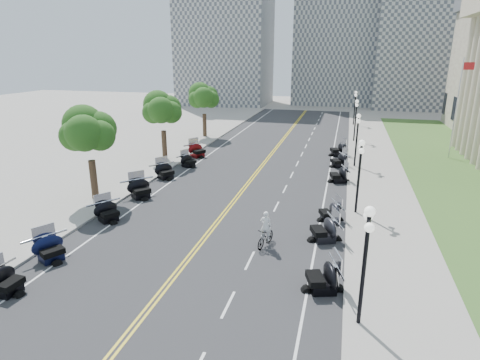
# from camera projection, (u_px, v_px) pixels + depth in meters

# --- Properties ---
(ground) EXTENTS (160.00, 160.00, 0.00)m
(ground) POSITION_uv_depth(u_px,v_px,m) (216.00, 224.00, 25.45)
(ground) COLOR gray
(road) EXTENTS (16.00, 90.00, 0.01)m
(road) POSITION_uv_depth(u_px,v_px,m) (252.00, 179.00, 34.67)
(road) COLOR #333335
(road) RESTS_ON ground
(centerline_yellow_a) EXTENTS (0.12, 90.00, 0.00)m
(centerline_yellow_a) POSITION_uv_depth(u_px,v_px,m) (250.00, 178.00, 34.69)
(centerline_yellow_a) COLOR yellow
(centerline_yellow_a) RESTS_ON road
(centerline_yellow_b) EXTENTS (0.12, 90.00, 0.00)m
(centerline_yellow_b) POSITION_uv_depth(u_px,v_px,m) (253.00, 179.00, 34.64)
(centerline_yellow_b) COLOR yellow
(centerline_yellow_b) RESTS_ON road
(edge_line_north) EXTENTS (0.12, 90.00, 0.00)m
(edge_line_north) POSITION_uv_depth(u_px,v_px,m) (327.00, 185.00, 33.10)
(edge_line_north) COLOR white
(edge_line_north) RESTS_ON road
(edge_line_south) EXTENTS (0.12, 90.00, 0.00)m
(edge_line_south) POSITION_uv_depth(u_px,v_px,m) (183.00, 173.00, 36.23)
(edge_line_south) COLOR white
(edge_line_south) RESTS_ON road
(lane_dash_4) EXTENTS (0.12, 2.00, 0.00)m
(lane_dash_4) POSITION_uv_depth(u_px,v_px,m) (228.00, 304.00, 17.30)
(lane_dash_4) COLOR white
(lane_dash_4) RESTS_ON road
(lane_dash_5) EXTENTS (0.12, 2.00, 0.00)m
(lane_dash_5) POSITION_uv_depth(u_px,v_px,m) (250.00, 260.00, 20.98)
(lane_dash_5) COLOR white
(lane_dash_5) RESTS_ON road
(lane_dash_6) EXTENTS (0.12, 2.00, 0.00)m
(lane_dash_6) POSITION_uv_depth(u_px,v_px,m) (265.00, 229.00, 24.67)
(lane_dash_6) COLOR white
(lane_dash_6) RESTS_ON road
(lane_dash_7) EXTENTS (0.12, 2.00, 0.00)m
(lane_dash_7) POSITION_uv_depth(u_px,v_px,m) (276.00, 206.00, 28.35)
(lane_dash_7) COLOR white
(lane_dash_7) RESTS_ON road
(lane_dash_8) EXTENTS (0.12, 2.00, 0.00)m
(lane_dash_8) POSITION_uv_depth(u_px,v_px,m) (285.00, 189.00, 32.04)
(lane_dash_8) COLOR white
(lane_dash_8) RESTS_ON road
(lane_dash_9) EXTENTS (0.12, 2.00, 0.00)m
(lane_dash_9) POSITION_uv_depth(u_px,v_px,m) (292.00, 175.00, 35.72)
(lane_dash_9) COLOR white
(lane_dash_9) RESTS_ON road
(lane_dash_10) EXTENTS (0.12, 2.00, 0.00)m
(lane_dash_10) POSITION_uv_depth(u_px,v_px,m) (297.00, 164.00, 39.41)
(lane_dash_10) COLOR white
(lane_dash_10) RESTS_ON road
(lane_dash_11) EXTENTS (0.12, 2.00, 0.00)m
(lane_dash_11) POSITION_uv_depth(u_px,v_px,m) (302.00, 154.00, 43.10)
(lane_dash_11) COLOR white
(lane_dash_11) RESTS_ON road
(lane_dash_12) EXTENTS (0.12, 2.00, 0.00)m
(lane_dash_12) POSITION_uv_depth(u_px,v_px,m) (306.00, 146.00, 46.78)
(lane_dash_12) COLOR white
(lane_dash_12) RESTS_ON road
(lane_dash_13) EXTENTS (0.12, 2.00, 0.00)m
(lane_dash_13) POSITION_uv_depth(u_px,v_px,m) (309.00, 139.00, 50.47)
(lane_dash_13) COLOR white
(lane_dash_13) RESTS_ON road
(lane_dash_14) EXTENTS (0.12, 2.00, 0.00)m
(lane_dash_14) POSITION_uv_depth(u_px,v_px,m) (312.00, 133.00, 54.15)
(lane_dash_14) COLOR white
(lane_dash_14) RESTS_ON road
(lane_dash_15) EXTENTS (0.12, 2.00, 0.00)m
(lane_dash_15) POSITION_uv_depth(u_px,v_px,m) (315.00, 128.00, 57.84)
(lane_dash_15) COLOR white
(lane_dash_15) RESTS_ON road
(lane_dash_16) EXTENTS (0.12, 2.00, 0.00)m
(lane_dash_16) POSITION_uv_depth(u_px,v_px,m) (317.00, 124.00, 61.52)
(lane_dash_16) COLOR white
(lane_dash_16) RESTS_ON road
(lane_dash_17) EXTENTS (0.12, 2.00, 0.00)m
(lane_dash_17) POSITION_uv_depth(u_px,v_px,m) (319.00, 120.00, 65.21)
(lane_dash_17) COLOR white
(lane_dash_17) RESTS_ON road
(lane_dash_18) EXTENTS (0.12, 2.00, 0.00)m
(lane_dash_18) POSITION_uv_depth(u_px,v_px,m) (320.00, 116.00, 68.89)
(lane_dash_18) COLOR white
(lane_dash_18) RESTS_ON road
(lane_dash_19) EXTENTS (0.12, 2.00, 0.00)m
(lane_dash_19) POSITION_uv_depth(u_px,v_px,m) (322.00, 113.00, 72.58)
(lane_dash_19) COLOR white
(lane_dash_19) RESTS_ON road
(sidewalk_north) EXTENTS (5.00, 90.00, 0.15)m
(sidewalk_north) POSITION_uv_depth(u_px,v_px,m) (379.00, 188.00, 32.08)
(sidewalk_north) COLOR #9E9991
(sidewalk_north) RESTS_ON ground
(sidewalk_south) EXTENTS (5.00, 90.00, 0.15)m
(sidewalk_south) POSITION_uv_depth(u_px,v_px,m) (142.00, 169.00, 37.22)
(sidewalk_south) COLOR #9E9991
(sidewalk_south) RESTS_ON ground
(lawn) EXTENTS (9.00, 60.00, 0.10)m
(lawn) POSITION_uv_depth(u_px,v_px,m) (452.00, 168.00, 37.74)
(lawn) COLOR #356023
(lawn) RESTS_ON ground
(distant_block_a) EXTENTS (18.00, 14.00, 26.00)m
(distant_block_a) POSITION_uv_depth(u_px,v_px,m) (225.00, 40.00, 83.06)
(distant_block_a) COLOR gray
(distant_block_a) RESTS_ON ground
(distant_block_b) EXTENTS (16.00, 12.00, 30.00)m
(distant_block_b) POSITION_uv_depth(u_px,v_px,m) (336.00, 30.00, 82.60)
(distant_block_b) COLOR gray
(distant_block_b) RESTS_ON ground
(distant_block_c) EXTENTS (20.00, 14.00, 22.00)m
(distant_block_c) POSITION_uv_depth(u_px,v_px,m) (430.00, 50.00, 76.64)
(distant_block_c) COLOR gray
(distant_block_c) RESTS_ON ground
(street_lamp_1) EXTENTS (0.50, 1.20, 4.90)m
(street_lamp_1) POSITION_uv_depth(u_px,v_px,m) (364.00, 268.00, 15.19)
(street_lamp_1) COLOR black
(street_lamp_1) RESTS_ON sidewalk_north
(street_lamp_2) EXTENTS (0.50, 1.20, 4.90)m
(street_lamp_2) POSITION_uv_depth(u_px,v_px,m) (359.00, 177.00, 26.25)
(street_lamp_2) COLOR black
(street_lamp_2) RESTS_ON sidewalk_north
(street_lamp_3) EXTENTS (0.50, 1.20, 4.90)m
(street_lamp_3) POSITION_uv_depth(u_px,v_px,m) (357.00, 141.00, 37.31)
(street_lamp_3) COLOR black
(street_lamp_3) RESTS_ON sidewalk_north
(street_lamp_4) EXTENTS (0.50, 1.20, 4.90)m
(street_lamp_4) POSITION_uv_depth(u_px,v_px,m) (355.00, 121.00, 48.36)
(street_lamp_4) COLOR black
(street_lamp_4) RESTS_ON sidewalk_north
(street_lamp_5) EXTENTS (0.50, 1.20, 4.90)m
(street_lamp_5) POSITION_uv_depth(u_px,v_px,m) (355.00, 108.00, 59.42)
(street_lamp_5) COLOR black
(street_lamp_5) RESTS_ON sidewalk_north
(flagpole) EXTENTS (1.10, 0.20, 10.00)m
(flagpole) POSITION_uv_depth(u_px,v_px,m) (456.00, 110.00, 39.81)
(flagpole) COLOR silver
(flagpole) RESTS_ON ground
(tree_2) EXTENTS (4.80, 4.80, 9.20)m
(tree_2) POSITION_uv_depth(u_px,v_px,m) (89.00, 137.00, 28.31)
(tree_2) COLOR #235619
(tree_2) RESTS_ON sidewalk_south
(tree_3) EXTENTS (4.80, 4.80, 9.20)m
(tree_3) POSITION_uv_depth(u_px,v_px,m) (163.00, 113.00, 39.37)
(tree_3) COLOR #235619
(tree_3) RESTS_ON sidewalk_south
(tree_4) EXTENTS (4.80, 4.80, 9.20)m
(tree_4) POSITION_uv_depth(u_px,v_px,m) (204.00, 100.00, 50.42)
(tree_4) COLOR #235619
(tree_4) RESTS_ON sidewalk_south
(motorcycle_n_4) EXTENTS (2.73, 2.73, 1.52)m
(motorcycle_n_4) POSITION_uv_depth(u_px,v_px,m) (323.00, 276.00, 18.13)
(motorcycle_n_4) COLOR black
(motorcycle_n_4) RESTS_ON road
(motorcycle_n_5) EXTENTS (2.86, 2.86, 1.53)m
(motorcycle_n_5) POSITION_uv_depth(u_px,v_px,m) (324.00, 228.00, 23.02)
(motorcycle_n_5) COLOR black
(motorcycle_n_5) RESTS_ON road
(motorcycle_n_6) EXTENTS (2.50, 2.50, 1.33)m
(motorcycle_n_6) POSITION_uv_depth(u_px,v_px,m) (330.00, 211.00, 25.82)
(motorcycle_n_6) COLOR black
(motorcycle_n_6) RESTS_ON road
(motorcycle_n_8) EXTENTS (2.61, 2.61, 1.45)m
(motorcycle_n_8) POSITION_uv_depth(u_px,v_px,m) (339.00, 174.00, 33.56)
(motorcycle_n_8) COLOR black
(motorcycle_n_8) RESTS_ON road
(motorcycle_n_9) EXTENTS (2.74, 2.74, 1.43)m
(motorcycle_n_9) POSITION_uv_depth(u_px,v_px,m) (339.00, 160.00, 38.06)
(motorcycle_n_9) COLOR black
(motorcycle_n_9) RESTS_ON road
(motorcycle_n_10) EXTENTS (2.80, 2.80, 1.54)m
(motorcycle_n_10) POSITION_uv_depth(u_px,v_px,m) (338.00, 149.00, 42.19)
(motorcycle_n_10) COLOR black
(motorcycle_n_10) RESTS_ON road
(motorcycle_s_3) EXTENTS (2.10, 2.10, 1.38)m
(motorcycle_s_3) POSITION_uv_depth(u_px,v_px,m) (5.00, 280.00, 17.93)
(motorcycle_s_3) COLOR black
(motorcycle_s_3) RESTS_ON road
(motorcycle_s_4) EXTENTS (2.81, 2.81, 1.44)m
(motorcycle_s_4) POSITION_uv_depth(u_px,v_px,m) (50.00, 247.00, 20.85)
(motorcycle_s_4) COLOR black
(motorcycle_s_4) RESTS_ON road
(motorcycle_s_5) EXTENTS (2.77, 2.77, 1.40)m
(motorcycle_s_5) POSITION_uv_depth(u_px,v_px,m) (108.00, 211.00, 25.75)
(motorcycle_s_5) COLOR black
(motorcycle_s_5) RESTS_ON road
(motorcycle_s_6) EXTENTS (3.15, 3.15, 1.56)m
(motorcycle_s_6) POSITION_uv_depth(u_px,v_px,m) (140.00, 188.00, 29.90)
(motorcycle_s_6) COLOR black
(motorcycle_s_6) RESTS_ON road
(motorcycle_s_7) EXTENTS (2.94, 2.94, 1.47)m
(motorcycle_s_7) POSITION_uv_depth(u_px,v_px,m) (165.00, 170.00, 34.54)
(motorcycle_s_7) COLOR black
(motorcycle_s_7) RESTS_ON road
(motorcycle_s_8) EXTENTS (2.48, 2.48, 1.31)m
(motorcycle_s_8) POSITION_uv_depth(u_px,v_px,m) (189.00, 160.00, 38.12)
(motorcycle_s_8) COLOR black
(motorcycle_s_8) RESTS_ON road
(motorcycle_s_9) EXTENTS (3.07, 3.07, 1.55)m
(motorcycle_s_9) POSITION_uv_depth(u_px,v_px,m) (197.00, 150.00, 41.77)
(motorcycle_s_9) COLOR #590A0C
(motorcycle_s_9) RESTS_ON road
(bicycle) EXTENTS (1.00, 1.94, 1.12)m
(bicycle) POSITION_uv_depth(u_px,v_px,m) (265.00, 237.00, 22.39)
(bicycle) COLOR #A51414
(bicycle) RESTS_ON road
(cyclist_rider) EXTENTS (0.64, 0.42, 1.76)m
(cyclist_rider) POSITION_uv_depth(u_px,v_px,m) (266.00, 213.00, 21.95)
(cyclist_rider) COLOR silver
(cyclist_rider) RESTS_ON bicycle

